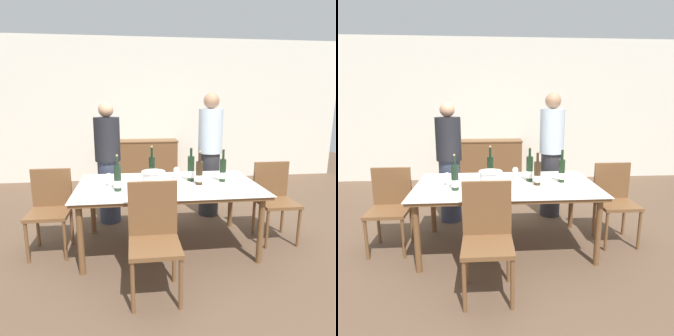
% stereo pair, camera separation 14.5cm
% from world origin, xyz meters
% --- Properties ---
extents(ground_plane, '(12.00, 12.00, 0.00)m').
position_xyz_m(ground_plane, '(0.00, 0.00, 0.00)').
color(ground_plane, brown).
extents(back_wall, '(8.00, 0.10, 2.80)m').
position_xyz_m(back_wall, '(0.00, 3.06, 1.40)').
color(back_wall, silver).
rests_on(back_wall, ground_plane).
extents(sideboard_cabinet, '(1.26, 0.46, 0.85)m').
position_xyz_m(sideboard_cabinet, '(-0.11, 2.77, 0.42)').
color(sideboard_cabinet, brown).
rests_on(sideboard_cabinet, ground_plane).
extents(dining_table, '(1.93, 1.11, 0.73)m').
position_xyz_m(dining_table, '(0.00, 0.00, 0.67)').
color(dining_table, brown).
rests_on(dining_table, ground_plane).
extents(ice_bucket, '(0.24, 0.24, 0.19)m').
position_xyz_m(ice_bucket, '(-0.17, -0.19, 0.83)').
color(ice_bucket, white).
rests_on(ice_bucket, dining_table).
extents(wine_bottle_0, '(0.08, 0.08, 0.36)m').
position_xyz_m(wine_bottle_0, '(0.33, -0.05, 0.85)').
color(wine_bottle_0, '#332314').
rests_on(wine_bottle_0, dining_table).
extents(wine_bottle_1, '(0.08, 0.08, 0.39)m').
position_xyz_m(wine_bottle_1, '(0.27, 0.11, 0.86)').
color(wine_bottle_1, black).
rests_on(wine_bottle_1, dining_table).
extents(wine_bottle_2, '(0.07, 0.07, 0.37)m').
position_xyz_m(wine_bottle_2, '(-0.53, -0.18, 0.85)').
color(wine_bottle_2, '#1E3323').
rests_on(wine_bottle_2, dining_table).
extents(wine_bottle_3, '(0.07, 0.07, 0.36)m').
position_xyz_m(wine_bottle_3, '(0.62, 0.05, 0.85)').
color(wine_bottle_3, black).
rests_on(wine_bottle_3, dining_table).
extents(wine_bottle_4, '(0.07, 0.07, 0.40)m').
position_xyz_m(wine_bottle_4, '(-0.16, 0.12, 0.86)').
color(wine_bottle_4, black).
rests_on(wine_bottle_4, dining_table).
extents(wine_glass_0, '(0.08, 0.08, 0.14)m').
position_xyz_m(wine_glass_0, '(-0.11, -0.35, 0.82)').
color(wine_glass_0, white).
rests_on(wine_glass_0, dining_table).
extents(wine_glass_1, '(0.08, 0.08, 0.14)m').
position_xyz_m(wine_glass_1, '(-0.62, -0.01, 0.82)').
color(wine_glass_1, white).
rests_on(wine_glass_1, dining_table).
extents(wine_glass_2, '(0.07, 0.07, 0.14)m').
position_xyz_m(wine_glass_2, '(0.12, 0.21, 0.83)').
color(wine_glass_2, white).
rests_on(wine_glass_2, dining_table).
extents(chair_right_end, '(0.42, 0.42, 0.90)m').
position_xyz_m(chair_right_end, '(1.26, 0.08, 0.53)').
color(chair_right_end, brown).
rests_on(chair_right_end, ground_plane).
extents(chair_left_end, '(0.42, 0.42, 0.89)m').
position_xyz_m(chair_left_end, '(-1.26, 0.08, 0.52)').
color(chair_left_end, brown).
rests_on(chair_left_end, ground_plane).
extents(chair_near_front, '(0.42, 0.42, 0.95)m').
position_xyz_m(chair_near_front, '(-0.21, -0.78, 0.54)').
color(chair_near_front, brown).
rests_on(chair_near_front, ground_plane).
extents(person_host, '(0.33, 0.33, 1.59)m').
position_xyz_m(person_host, '(-0.69, 0.82, 0.80)').
color(person_host, '#383F56').
rests_on(person_host, ground_plane).
extents(person_guest_left, '(0.33, 0.33, 1.71)m').
position_xyz_m(person_guest_left, '(0.70, 0.91, 0.86)').
color(person_guest_left, '#2D2D33').
rests_on(person_guest_left, ground_plane).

